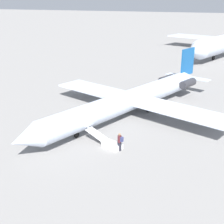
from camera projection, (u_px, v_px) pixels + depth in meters
name	position (u px, v px, depth m)	size (l,w,h in m)	color
ground_plane	(128.00, 116.00, 37.21)	(600.00, 600.00, 0.00)	gray
airplane_main	(133.00, 99.00, 37.21)	(30.89, 24.12, 6.43)	silver
boarding_stairs	(109.00, 143.00, 29.31)	(2.12, 4.13, 1.63)	silver
passenger	(120.00, 141.00, 28.30)	(0.42, 0.57, 1.74)	#23232D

